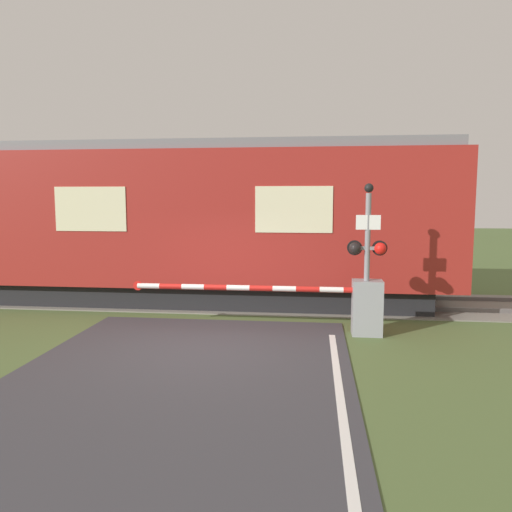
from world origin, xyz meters
TOP-DOWN VIEW (x-y plane):
  - ground_plane at (0.00, 0.00)m, footprint 80.00×80.00m
  - track_bed at (0.00, 4.15)m, footprint 36.00×3.20m
  - train at (-3.29, 4.15)m, footprint 17.76×3.19m
  - crossing_barrier at (2.75, 1.17)m, footprint 5.20×0.44m
  - signal_post at (3.12, 1.13)m, footprint 0.79×0.26m

SIDE VIEW (x-z plane):
  - ground_plane at x=0.00m, z-range 0.00..0.00m
  - track_bed at x=0.00m, z-range -0.04..0.09m
  - crossing_barrier at x=2.75m, z-range 0.06..1.19m
  - signal_post at x=3.12m, z-range 0.21..3.27m
  - train at x=-3.29m, z-range 0.05..4.22m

